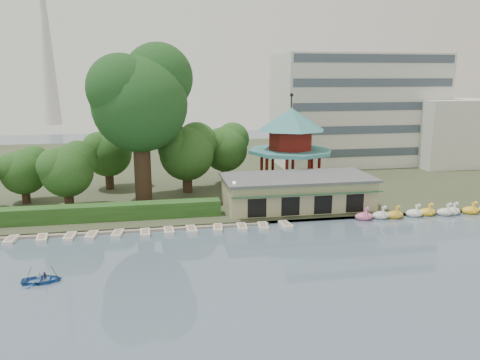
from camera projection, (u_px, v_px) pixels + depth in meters
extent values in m
plane|color=slate|center=(256.00, 293.00, 36.21)|extent=(220.00, 220.00, 0.00)
cube|color=#424930|center=(196.00, 167.00, 86.10)|extent=(220.00, 70.00, 0.40)
cube|color=gray|center=(224.00, 224.00, 52.79)|extent=(220.00, 0.60, 0.30)
cube|color=gray|center=(114.00, 231.00, 50.59)|extent=(34.00, 1.60, 0.24)
cube|color=tan|center=(297.00, 192.00, 58.62)|extent=(18.00, 8.00, 3.60)
cube|color=#595B5E|center=(297.00, 177.00, 58.20)|extent=(18.60, 8.60, 0.30)
cube|color=#194C2D|center=(308.00, 195.00, 54.32)|extent=(18.00, 1.59, 0.45)
cylinder|color=tan|center=(290.00, 184.00, 68.84)|extent=(10.40, 10.40, 1.20)
cylinder|color=teal|center=(290.00, 151.00, 67.78)|extent=(12.40, 12.40, 0.50)
cylinder|color=maroon|center=(291.00, 140.00, 67.43)|extent=(6.40, 6.40, 2.80)
cone|color=teal|center=(291.00, 119.00, 66.78)|extent=(10.00, 10.00, 3.20)
cylinder|color=black|center=(292.00, 101.00, 66.23)|extent=(0.16, 0.16, 1.80)
cube|color=silver|center=(356.00, 109.00, 87.25)|extent=(30.00, 14.00, 20.00)
cube|color=silver|center=(451.00, 133.00, 85.17)|extent=(14.00, 10.00, 12.00)
cone|color=silver|center=(46.00, 35.00, 156.76)|extent=(6.00, 6.00, 60.00)
cube|color=#2B571F|center=(89.00, 213.00, 52.98)|extent=(30.00, 2.00, 1.80)
cylinder|color=black|center=(234.00, 200.00, 54.20)|extent=(0.12, 0.12, 4.00)
sphere|color=beige|center=(234.00, 183.00, 53.75)|extent=(0.36, 0.36, 0.36)
cylinder|color=#3A281C|center=(142.00, 163.00, 60.33)|extent=(2.17, 2.17, 10.16)
sphere|color=#1E4A1D|center=(140.00, 104.00, 58.70)|extent=(12.04, 12.04, 12.04)
sphere|color=#1E4A1D|center=(158.00, 78.00, 60.15)|extent=(9.03, 9.03, 9.03)
sphere|color=#1E4A1D|center=(121.00, 88.00, 56.73)|extent=(8.43, 8.43, 8.43)
cylinder|color=#3A281C|center=(69.00, 194.00, 57.51)|extent=(1.14, 1.14, 3.83)
sphere|color=#2B571F|center=(67.00, 171.00, 56.90)|extent=(6.34, 6.34, 6.34)
sphere|color=#2B571F|center=(78.00, 160.00, 57.77)|extent=(4.76, 4.76, 4.76)
sphere|color=#2B571F|center=(56.00, 166.00, 55.93)|extent=(4.44, 4.44, 4.44)
cylinder|color=#3A281C|center=(26.00, 190.00, 60.36)|extent=(1.05, 1.05, 3.29)
sphere|color=#2B571F|center=(24.00, 172.00, 59.83)|extent=(5.81, 5.81, 5.81)
sphere|color=#2B571F|center=(34.00, 162.00, 60.64)|extent=(4.36, 4.36, 4.36)
sphere|color=#2B571F|center=(13.00, 168.00, 58.95)|extent=(4.07, 4.07, 4.07)
cylinder|color=#3A281C|center=(187.00, 177.00, 65.84)|extent=(1.36, 1.36, 4.46)
sphere|color=#2B571F|center=(187.00, 154.00, 65.13)|extent=(7.58, 7.58, 7.58)
sphere|color=#2B571F|center=(197.00, 142.00, 66.18)|extent=(5.68, 5.68, 5.68)
sphere|color=#2B571F|center=(177.00, 148.00, 63.98)|extent=(5.30, 5.30, 5.30)
cylinder|color=#3A281C|center=(225.00, 170.00, 70.75)|extent=(1.21, 1.21, 4.33)
sphere|color=#2B571F|center=(225.00, 149.00, 70.06)|extent=(6.72, 6.72, 6.72)
sphere|color=#2B571F|center=(233.00, 139.00, 70.97)|extent=(5.04, 5.04, 5.04)
sphere|color=#2B571F|center=(218.00, 144.00, 69.02)|extent=(4.70, 4.70, 4.70)
cylinder|color=#3A281C|center=(109.00, 175.00, 67.77)|extent=(1.21, 1.21, 4.24)
sphere|color=#2B571F|center=(108.00, 153.00, 67.09)|extent=(6.71, 6.71, 6.71)
sphere|color=#2B571F|center=(118.00, 143.00, 68.00)|extent=(5.03, 5.03, 5.03)
sphere|color=#2B571F|center=(99.00, 148.00, 66.06)|extent=(4.70, 4.70, 4.70)
ellipsoid|color=pink|center=(364.00, 217.00, 54.88)|extent=(2.16, 1.44, 0.99)
cylinder|color=pink|center=(366.00, 213.00, 54.23)|extent=(0.26, 0.79, 1.29)
sphere|color=pink|center=(368.00, 209.00, 53.80)|extent=(0.44, 0.44, 0.44)
ellipsoid|color=silver|center=(381.00, 215.00, 55.32)|extent=(2.16, 1.44, 0.99)
cylinder|color=silver|center=(383.00, 212.00, 54.68)|extent=(0.26, 0.79, 1.29)
sphere|color=silver|center=(385.00, 208.00, 54.25)|extent=(0.44, 0.44, 0.44)
ellipsoid|color=gold|center=(394.00, 215.00, 55.51)|extent=(2.16, 1.44, 0.99)
cylinder|color=gold|center=(397.00, 212.00, 54.86)|extent=(0.26, 0.79, 1.29)
sphere|color=gold|center=(399.00, 207.00, 54.43)|extent=(0.44, 0.44, 0.44)
ellipsoid|color=white|center=(414.00, 213.00, 56.18)|extent=(2.16, 1.44, 0.99)
cylinder|color=white|center=(417.00, 210.00, 55.53)|extent=(0.26, 0.79, 1.29)
sphere|color=white|center=(419.00, 206.00, 55.10)|extent=(0.44, 0.44, 0.44)
ellipsoid|color=yellow|center=(427.00, 212.00, 56.62)|extent=(2.16, 1.44, 0.99)
cylinder|color=yellow|center=(430.00, 209.00, 55.98)|extent=(0.26, 0.79, 1.29)
sphere|color=yellow|center=(432.00, 205.00, 55.55)|extent=(0.44, 0.44, 0.44)
ellipsoid|color=silver|center=(445.00, 212.00, 56.64)|extent=(2.16, 1.44, 0.99)
cylinder|color=silver|center=(448.00, 209.00, 56.00)|extent=(0.26, 0.79, 1.29)
sphere|color=silver|center=(450.00, 204.00, 55.57)|extent=(0.44, 0.44, 0.44)
ellipsoid|color=white|center=(452.00, 211.00, 56.98)|extent=(2.16, 1.44, 0.99)
cylinder|color=white|center=(455.00, 208.00, 56.34)|extent=(0.26, 0.79, 1.29)
sphere|color=white|center=(457.00, 204.00, 55.91)|extent=(0.44, 0.44, 0.44)
ellipsoid|color=yellow|center=(470.00, 211.00, 57.33)|extent=(2.16, 1.44, 0.99)
cylinder|color=yellow|center=(474.00, 207.00, 56.69)|extent=(0.26, 0.79, 1.29)
sphere|color=yellow|center=(476.00, 203.00, 56.26)|extent=(0.44, 0.44, 0.44)
cube|color=white|center=(11.00, 240.00, 47.53)|extent=(1.17, 2.37, 0.36)
cube|color=white|center=(42.00, 238.00, 48.09)|extent=(1.27, 2.41, 0.36)
cube|color=white|center=(70.00, 237.00, 48.53)|extent=(1.15, 2.36, 0.36)
cube|color=white|center=(92.00, 235.00, 48.97)|extent=(1.28, 2.41, 0.36)
cube|color=white|center=(118.00, 233.00, 49.47)|extent=(1.34, 2.43, 0.36)
cube|color=white|center=(145.00, 233.00, 49.69)|extent=(1.09, 2.34, 0.36)
cube|color=white|center=(169.00, 231.00, 50.42)|extent=(1.13, 2.35, 0.36)
cube|color=white|center=(191.00, 229.00, 50.79)|extent=(1.17, 2.37, 0.36)
cube|color=white|center=(218.00, 228.00, 51.22)|extent=(1.30, 2.41, 0.36)
cube|color=white|center=(242.00, 227.00, 51.62)|extent=(1.17, 2.37, 0.36)
cube|color=white|center=(263.00, 226.00, 51.93)|extent=(1.21, 2.38, 0.36)
cube|color=white|center=(286.00, 225.00, 52.41)|extent=(1.23, 2.39, 0.36)
imported|color=#2D68B5|center=(42.00, 277.00, 38.10)|extent=(4.55, 3.35, 0.92)
imported|color=silver|center=(38.00, 275.00, 38.23)|extent=(0.33, 0.22, 0.87)
imported|color=#32364A|center=(45.00, 277.00, 37.95)|extent=(0.42, 0.34, 0.84)
cylinder|color=#3A281C|center=(26.00, 279.00, 37.92)|extent=(0.94, 0.29, 2.01)
cylinder|color=#3A281C|center=(57.00, 277.00, 38.34)|extent=(0.94, 0.29, 2.01)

